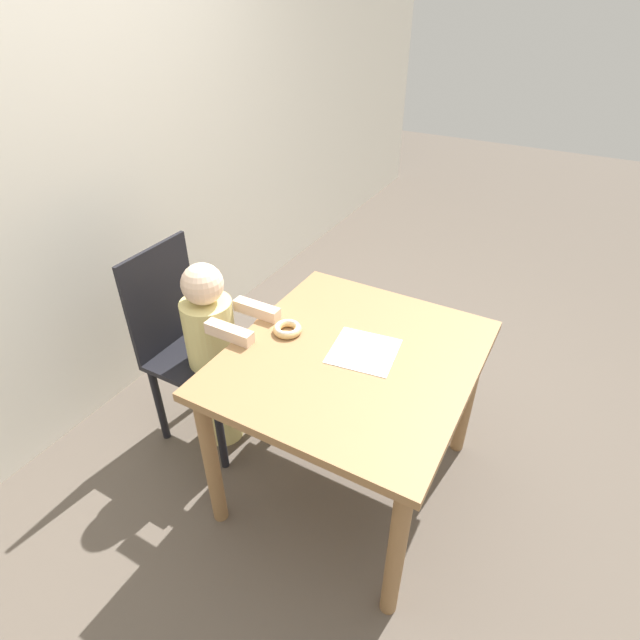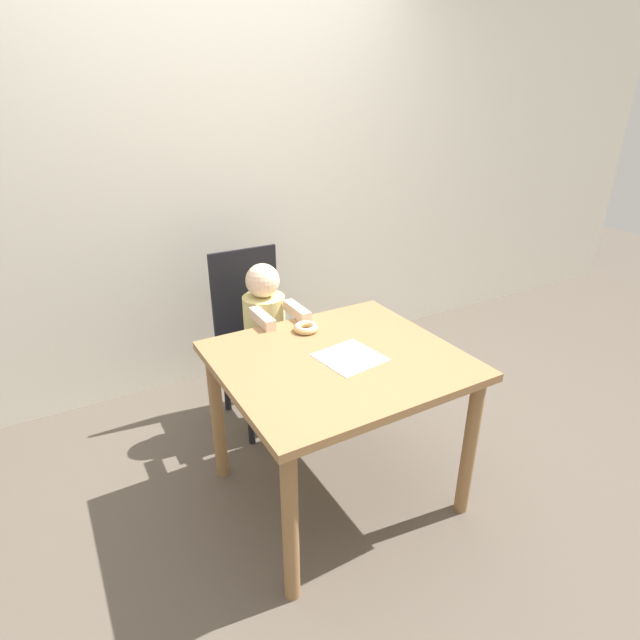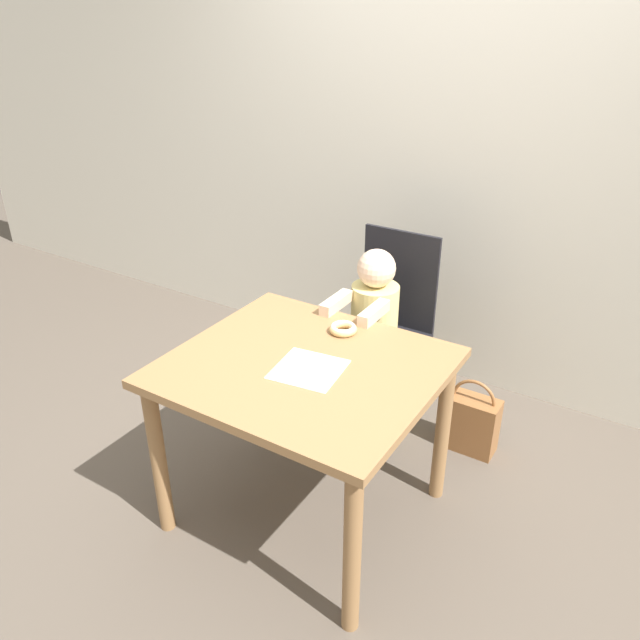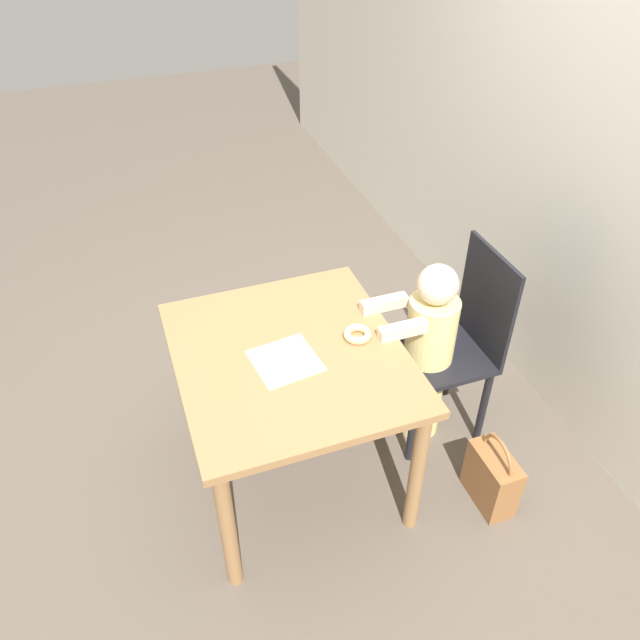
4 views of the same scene
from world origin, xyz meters
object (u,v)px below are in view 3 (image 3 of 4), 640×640
at_px(donut, 342,328).
at_px(chair, 385,331).
at_px(child_figure, 373,342).
at_px(handbag, 471,422).

bearing_deg(donut, chair, 94.96).
bearing_deg(child_figure, chair, 90.00).
bearing_deg(donut, handbag, 46.84).
bearing_deg(chair, donut, -85.04).
distance_m(donut, handbag, 0.87).
bearing_deg(handbag, chair, 176.58).
relative_size(chair, child_figure, 1.01).
xyz_separation_m(child_figure, donut, (0.04, -0.37, 0.25)).
bearing_deg(donut, child_figure, 96.72).
bearing_deg(child_figure, handbag, 11.97).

